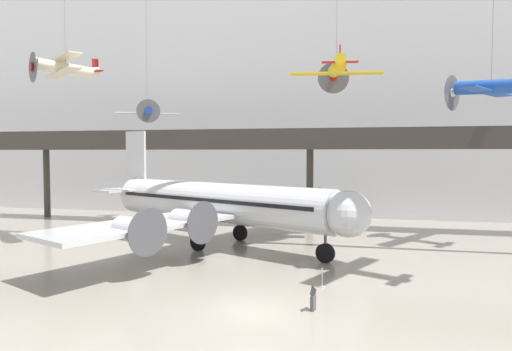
{
  "coord_description": "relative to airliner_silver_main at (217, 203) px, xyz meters",
  "views": [
    {
      "loc": [
        4.77,
        -20.26,
        7.4
      ],
      "look_at": [
        -2.45,
        11.75,
        5.75
      ],
      "focal_mm": 32.0,
      "sensor_mm": 36.0,
      "label": 1
    }
  ],
  "objects": [
    {
      "name": "ground_plane",
      "position": [
        6.3,
        -14.47,
        -3.37
      ],
      "size": [
        260.0,
        260.0,
        0.0
      ],
      "primitive_type": "plane",
      "color": "gray"
    },
    {
      "name": "suspended_plane_white_twin",
      "position": [
        -11.07,
        10.51,
        8.47
      ],
      "size": [
        6.41,
        5.72,
        12.93
      ],
      "rotation": [
        0.0,
        0.0,
        5.21
      ],
      "color": "silver"
    },
    {
      "name": "airliner_silver_main",
      "position": [
        0.0,
        0.0,
        0.0
      ],
      "size": [
        24.8,
        29.18,
        9.39
      ],
      "rotation": [
        0.0,
        0.0,
        -0.43
      ],
      "color": "silver",
      "rests_on": "ground"
    },
    {
      "name": "mezzanine_walkway",
      "position": [
        6.3,
        10.01,
        4.7
      ],
      "size": [
        110.0,
        3.2,
        9.72
      ],
      "color": "#38332D",
      "rests_on": "ground"
    },
    {
      "name": "hangar_back_wall",
      "position": [
        6.3,
        19.14,
        10.36
      ],
      "size": [
        140.0,
        3.0,
        27.45
      ],
      "color": "silver",
      "rests_on": "ground"
    },
    {
      "name": "suspended_plane_blue_trainer",
      "position": [
        21.21,
        4.72,
        9.19
      ],
      "size": [
        6.99,
        7.65,
        12.49
      ],
      "rotation": [
        0.0,
        0.0,
        2.56
      ],
      "color": "#1E4CAD"
    },
    {
      "name": "info_sign_pedestal",
      "position": [
        9.06,
        -13.64,
        -2.91
      ],
      "size": [
        0.25,
        0.76,
        1.24
      ],
      "rotation": [
        0.0,
        0.0,
        -0.25
      ],
      "color": "#4C4C51",
      "rests_on": "ground"
    },
    {
      "name": "suspended_plane_cream_biplane",
      "position": [
        -12.3,
        -1.66,
        10.91
      ],
      "size": [
        5.94,
        5.56,
        10.62
      ],
      "rotation": [
        0.0,
        0.0,
        4.06
      ],
      "color": "beige"
    },
    {
      "name": "stanchion_barrier",
      "position": [
        9.17,
        -9.78,
        -3.04
      ],
      "size": [
        0.36,
        0.36,
        1.08
      ],
      "color": "#B2B5BA",
      "rests_on": "ground"
    },
    {
      "name": "suspended_plane_yellow_lowwing",
      "position": [
        9.22,
        3.15,
        10.8
      ],
      "size": [
        7.71,
        6.32,
        10.92
      ],
      "rotation": [
        0.0,
        0.0,
        1.71
      ],
      "color": "yellow"
    }
  ]
}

